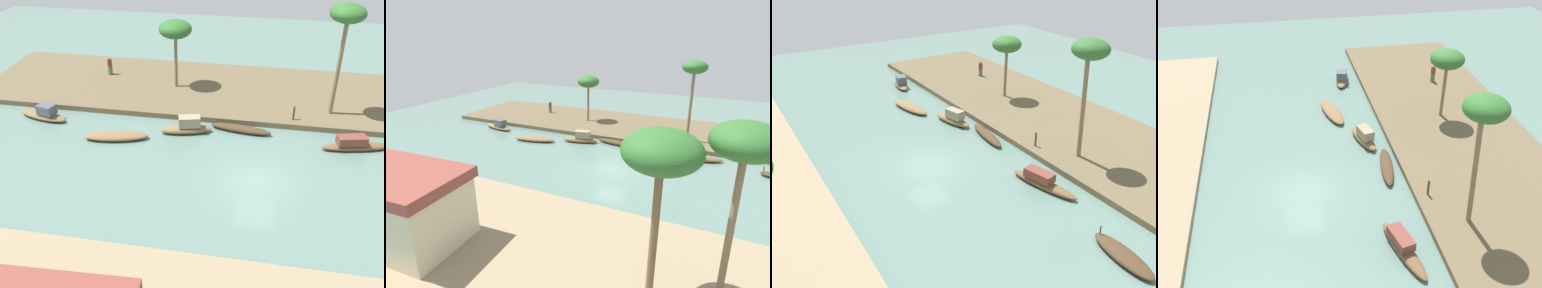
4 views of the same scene
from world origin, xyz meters
TOP-DOWN VIEW (x-y plane):
  - river_water at (0.00, 0.00)m, footprint 71.41×71.41m
  - riverbank_left at (0.00, -12.23)m, footprint 46.94×10.87m
  - sampan_upstream_small at (9.79, -3.30)m, footprint 4.56×2.08m
  - sampan_midstream at (1.43, -5.88)m, footprint 4.45×1.49m
  - sampan_with_tall_canopy at (-6.21, -4.84)m, footprint 4.79×1.95m
  - sampan_foreground at (16.04, -5.19)m, footprint 4.08×1.97m
  - sampan_open_hull at (5.15, -5.05)m, footprint 3.75×1.86m
  - person_on_near_bank at (13.71, -13.38)m, footprint 0.54×0.54m
  - mooring_post at (-2.20, -7.60)m, footprint 0.14×0.14m
  - palm_tree_left_near at (-4.92, -9.01)m, footprint 2.39×2.39m
  - palm_tree_left_far at (7.40, -11.92)m, footprint 2.63×2.63m

SIDE VIEW (x-z plane):
  - river_water at x=0.00m, z-range 0.00..0.00m
  - riverbank_left at x=0.00m, z-range 0.00..0.42m
  - sampan_midstream at x=1.43m, z-range 0.00..0.47m
  - sampan_upstream_small at x=9.79m, z-range 0.00..0.50m
  - sampan_with_tall_canopy at x=-6.21m, z-range -0.12..0.90m
  - sampan_foreground at x=16.04m, z-range -0.20..1.01m
  - sampan_open_hull at x=5.15m, z-range -0.17..1.10m
  - mooring_post at x=-2.20m, z-range 0.42..1.48m
  - person_on_near_bank at x=13.71m, z-range 0.25..1.84m
  - palm_tree_left_far at x=7.40m, z-range 2.41..7.99m
  - palm_tree_left_near at x=-4.92m, z-range 3.52..11.63m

